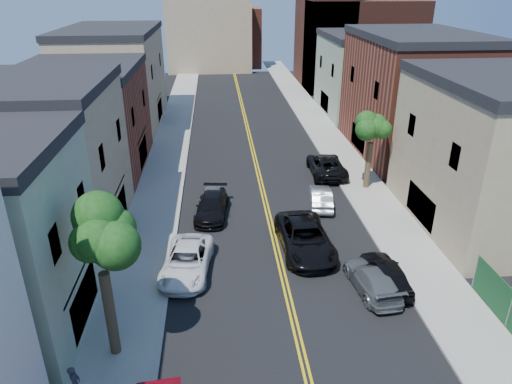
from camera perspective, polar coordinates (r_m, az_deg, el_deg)
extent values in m
cube|color=gray|center=(44.44, -10.70, 5.05)|extent=(3.20, 100.00, 0.15)
cube|color=gray|center=(45.60, 9.54, 5.64)|extent=(3.20, 100.00, 0.15)
cube|color=gray|center=(44.30, -8.44, 5.15)|extent=(0.30, 100.00, 0.15)
cube|color=gray|center=(45.20, 7.38, 5.61)|extent=(0.30, 100.00, 0.15)
cube|color=#998466|center=(30.54, -25.22, 2.83)|extent=(9.00, 10.00, 9.00)
cube|color=brown|center=(40.65, -20.27, 7.93)|extent=(9.00, 12.00, 8.00)
cube|color=#998466|center=(53.76, -16.82, 13.00)|extent=(9.00, 16.00, 9.50)
cube|color=#998466|center=(32.61, 27.42, 3.70)|extent=(9.00, 12.00, 9.00)
cube|color=brown|center=(44.39, 18.42, 10.85)|extent=(9.00, 14.00, 10.00)
cube|color=gray|center=(57.40, 13.01, 13.57)|extent=(9.00, 12.00, 8.50)
cube|color=#4C2319|center=(73.29, 12.10, 17.32)|extent=(16.00, 14.00, 12.00)
cube|color=#4C2319|center=(67.71, 9.14, 21.24)|extent=(6.00, 6.00, 22.00)
cube|color=#998466|center=(84.19, -5.73, 18.59)|extent=(14.00, 8.00, 12.00)
cube|color=brown|center=(88.33, -2.96, 18.30)|extent=(10.00, 8.00, 10.00)
cylinder|color=#3C301E|center=(20.61, -17.36, -13.99)|extent=(0.44, 0.44, 3.96)
sphere|color=#10380F|center=(18.32, -19.03, -3.30)|extent=(5.20, 5.20, 5.20)
sphere|color=#10380F|center=(17.41, -18.12, -0.83)|extent=(3.90, 3.90, 3.90)
sphere|color=#10380F|center=(19.14, -20.00, -3.99)|extent=(3.64, 3.64, 3.64)
cylinder|color=#3C301E|center=(35.97, 13.51, 3.21)|extent=(0.44, 0.44, 3.52)
sphere|color=#10380F|center=(34.83, 14.11, 8.94)|extent=(4.40, 4.40, 4.40)
sphere|color=#10380F|center=(34.46, 15.14, 10.18)|extent=(3.30, 3.30, 3.30)
sphere|color=#10380F|center=(35.21, 13.13, 8.46)|extent=(3.08, 3.08, 3.08)
imported|color=white|center=(25.76, -8.43, -8.32)|extent=(3.05, 5.51, 1.46)
imported|color=slate|center=(32.38, -5.41, -0.92)|extent=(2.00, 4.38, 1.46)
imported|color=black|center=(31.49, -5.40, -1.72)|extent=(2.55, 5.09, 1.42)
imported|color=#55595D|center=(24.94, 13.99, -10.28)|extent=(2.28, 4.67, 1.31)
imported|color=black|center=(25.47, 15.56, -9.46)|extent=(1.82, 4.33, 1.46)
imported|color=#ABAFB3|center=(33.00, 7.90, -0.65)|extent=(1.95, 4.22, 1.34)
imported|color=black|center=(38.49, 8.58, 3.26)|extent=(2.75, 5.73, 1.58)
imported|color=black|center=(27.51, 5.99, -5.59)|extent=(3.04, 6.19, 1.69)
imported|color=#2A2931|center=(19.85, -21.19, -21.00)|extent=(0.45, 0.62, 1.59)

